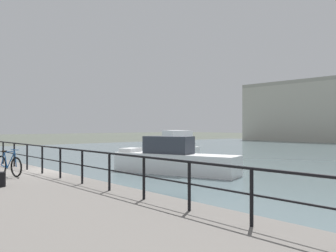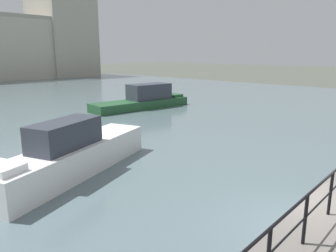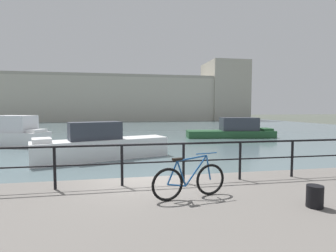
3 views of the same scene
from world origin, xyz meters
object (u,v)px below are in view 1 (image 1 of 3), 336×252
(moored_white_yacht, at_px, (173,160))
(mooring_bollard, at_px, (0,179))
(moored_red_daysailer, at_px, (175,147))
(parked_bicycle, at_px, (9,165))

(moored_white_yacht, height_order, mooring_bollard, moored_white_yacht)
(moored_white_yacht, xyz_separation_m, moored_red_daysailer, (-7.87, 7.21, 0.14))
(mooring_bollard, bearing_deg, moored_red_daysailer, 124.75)
(moored_red_daysailer, relative_size, parked_bicycle, 4.07)
(parked_bicycle, height_order, mooring_bollard, parked_bicycle)
(moored_red_daysailer, distance_m, parked_bicycle, 20.58)
(moored_white_yacht, relative_size, parked_bicycle, 4.65)
(parked_bicycle, bearing_deg, mooring_bollard, -33.80)
(moored_white_yacht, distance_m, mooring_bollard, 12.47)
(moored_white_yacht, bearing_deg, mooring_bollard, 95.38)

